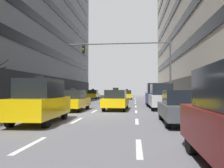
% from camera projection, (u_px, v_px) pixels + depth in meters
% --- Properties ---
extents(ground_plane, '(120.00, 120.00, 0.00)m').
position_uv_depth(ground_plane, '(89.00, 114.00, 14.09)').
color(ground_plane, slate).
extents(sidewalk_right, '(2.54, 80.00, 0.14)m').
position_uv_depth(sidewalk_right, '(207.00, 114.00, 13.33)').
color(sidewalk_right, gray).
rests_on(sidewalk_right, ground).
extents(lane_stripe_l1_s3, '(0.16, 2.00, 0.01)m').
position_uv_depth(lane_stripe_l1_s3, '(20.00, 120.00, 11.42)').
color(lane_stripe_l1_s3, silver).
rests_on(lane_stripe_l1_s3, ground).
extents(lane_stripe_l1_s4, '(0.16, 2.00, 0.01)m').
position_uv_depth(lane_stripe_l1_s4, '(55.00, 111.00, 16.39)').
color(lane_stripe_l1_s4, silver).
rests_on(lane_stripe_l1_s4, ground).
extents(lane_stripe_l1_s5, '(0.16, 2.00, 0.01)m').
position_uv_depth(lane_stripe_l1_s5, '(73.00, 106.00, 21.36)').
color(lane_stripe_l1_s5, silver).
rests_on(lane_stripe_l1_s5, ground).
extents(lane_stripe_l1_s6, '(0.16, 2.00, 0.01)m').
position_uv_depth(lane_stripe_l1_s6, '(85.00, 103.00, 26.33)').
color(lane_stripe_l1_s6, silver).
rests_on(lane_stripe_l1_s6, ground).
extents(lane_stripe_l1_s7, '(0.16, 2.00, 0.01)m').
position_uv_depth(lane_stripe_l1_s7, '(93.00, 101.00, 31.31)').
color(lane_stripe_l1_s7, silver).
rests_on(lane_stripe_l1_s7, ground).
extents(lane_stripe_l1_s8, '(0.16, 2.00, 0.01)m').
position_uv_depth(lane_stripe_l1_s8, '(98.00, 100.00, 36.28)').
color(lane_stripe_l1_s8, silver).
rests_on(lane_stripe_l1_s8, ground).
extents(lane_stripe_l1_s9, '(0.16, 2.00, 0.01)m').
position_uv_depth(lane_stripe_l1_s9, '(103.00, 98.00, 41.25)').
color(lane_stripe_l1_s9, silver).
rests_on(lane_stripe_l1_s9, ground).
extents(lane_stripe_l1_s10, '(0.16, 2.00, 0.01)m').
position_uv_depth(lane_stripe_l1_s10, '(106.00, 98.00, 46.22)').
color(lane_stripe_l1_s10, silver).
rests_on(lane_stripe_l1_s10, ground).
extents(lane_stripe_l2_s2, '(0.16, 2.00, 0.01)m').
position_uv_depth(lane_stripe_l2_s2, '(30.00, 145.00, 6.13)').
color(lane_stripe_l2_s2, silver).
rests_on(lane_stripe_l2_s2, ground).
extents(lane_stripe_l2_s3, '(0.16, 2.00, 0.01)m').
position_uv_depth(lane_stripe_l2_s3, '(77.00, 120.00, 11.11)').
color(lane_stripe_l2_s3, silver).
rests_on(lane_stripe_l2_s3, ground).
extents(lane_stripe_l2_s4, '(0.16, 2.00, 0.01)m').
position_uv_depth(lane_stripe_l2_s4, '(95.00, 111.00, 16.08)').
color(lane_stripe_l2_s4, silver).
rests_on(lane_stripe_l2_s4, ground).
extents(lane_stripe_l2_s5, '(0.16, 2.00, 0.01)m').
position_uv_depth(lane_stripe_l2_s5, '(104.00, 106.00, 21.05)').
color(lane_stripe_l2_s5, silver).
rests_on(lane_stripe_l2_s5, ground).
extents(lane_stripe_l2_s6, '(0.16, 2.00, 0.01)m').
position_uv_depth(lane_stripe_l2_s6, '(110.00, 103.00, 26.02)').
color(lane_stripe_l2_s6, silver).
rests_on(lane_stripe_l2_s6, ground).
extents(lane_stripe_l2_s7, '(0.16, 2.00, 0.01)m').
position_uv_depth(lane_stripe_l2_s7, '(114.00, 101.00, 30.99)').
color(lane_stripe_l2_s7, silver).
rests_on(lane_stripe_l2_s7, ground).
extents(lane_stripe_l2_s8, '(0.16, 2.00, 0.01)m').
position_uv_depth(lane_stripe_l2_s8, '(117.00, 100.00, 35.96)').
color(lane_stripe_l2_s8, silver).
rests_on(lane_stripe_l2_s8, ground).
extents(lane_stripe_l2_s9, '(0.16, 2.00, 0.01)m').
position_uv_depth(lane_stripe_l2_s9, '(119.00, 98.00, 40.93)').
color(lane_stripe_l2_s9, silver).
rests_on(lane_stripe_l2_s9, ground).
extents(lane_stripe_l2_s10, '(0.16, 2.00, 0.01)m').
position_uv_depth(lane_stripe_l2_s10, '(120.00, 98.00, 45.91)').
color(lane_stripe_l2_s10, silver).
rests_on(lane_stripe_l2_s10, ground).
extents(lane_stripe_l3_s2, '(0.16, 2.00, 0.01)m').
position_uv_depth(lane_stripe_l3_s2, '(139.00, 148.00, 5.82)').
color(lane_stripe_l3_s2, silver).
rests_on(lane_stripe_l3_s2, ground).
extents(lane_stripe_l3_s3, '(0.16, 2.00, 0.01)m').
position_uv_depth(lane_stripe_l3_s3, '(137.00, 121.00, 10.79)').
color(lane_stripe_l3_s3, silver).
rests_on(lane_stripe_l3_s3, ground).
extents(lane_stripe_l3_s4, '(0.16, 2.00, 0.01)m').
position_uv_depth(lane_stripe_l3_s4, '(136.00, 112.00, 15.76)').
color(lane_stripe_l3_s4, silver).
rests_on(lane_stripe_l3_s4, ground).
extents(lane_stripe_l3_s5, '(0.16, 2.00, 0.01)m').
position_uv_depth(lane_stripe_l3_s5, '(136.00, 106.00, 20.74)').
color(lane_stripe_l3_s5, silver).
rests_on(lane_stripe_l3_s5, ground).
extents(lane_stripe_l3_s6, '(0.16, 2.00, 0.01)m').
position_uv_depth(lane_stripe_l3_s6, '(135.00, 103.00, 25.71)').
color(lane_stripe_l3_s6, silver).
rests_on(lane_stripe_l3_s6, ground).
extents(lane_stripe_l3_s7, '(0.16, 2.00, 0.01)m').
position_uv_depth(lane_stripe_l3_s7, '(135.00, 101.00, 30.68)').
color(lane_stripe_l3_s7, silver).
rests_on(lane_stripe_l3_s7, ground).
extents(lane_stripe_l3_s8, '(0.16, 2.00, 0.01)m').
position_uv_depth(lane_stripe_l3_s8, '(135.00, 100.00, 35.65)').
color(lane_stripe_l3_s8, silver).
rests_on(lane_stripe_l3_s8, ground).
extents(lane_stripe_l3_s9, '(0.16, 2.00, 0.01)m').
position_uv_depth(lane_stripe_l3_s9, '(135.00, 99.00, 40.62)').
color(lane_stripe_l3_s9, silver).
rests_on(lane_stripe_l3_s9, ground).
extents(lane_stripe_l3_s10, '(0.16, 2.00, 0.01)m').
position_uv_depth(lane_stripe_l3_s10, '(135.00, 98.00, 45.59)').
color(lane_stripe_l3_s10, silver).
rests_on(lane_stripe_l3_s10, ground).
extents(taxi_driving_0, '(1.89, 4.25, 1.75)m').
position_uv_depth(taxi_driving_0, '(116.00, 100.00, 17.07)').
color(taxi_driving_0, black).
rests_on(taxi_driving_0, ground).
extents(taxi_driving_1, '(1.97, 4.35, 2.25)m').
position_uv_depth(taxi_driving_1, '(40.00, 101.00, 10.33)').
color(taxi_driving_1, black).
rests_on(taxi_driving_1, ground).
extents(taxi_driving_2, '(1.76, 4.19, 1.74)m').
position_uv_depth(taxi_driving_2, '(74.00, 100.00, 16.49)').
color(taxi_driving_2, black).
rests_on(taxi_driving_2, ground).
extents(taxi_driving_3, '(1.82, 4.22, 1.75)m').
position_uv_depth(taxi_driving_3, '(127.00, 95.00, 37.82)').
color(taxi_driving_3, black).
rests_on(taxi_driving_3, ground).
extents(taxi_driving_5, '(1.87, 4.36, 1.80)m').
position_uv_depth(taxi_driving_5, '(93.00, 94.00, 39.35)').
color(taxi_driving_5, black).
rests_on(taxi_driving_5, ground).
extents(car_parked_1, '(1.80, 4.18, 1.56)m').
position_uv_depth(car_parked_1, '(181.00, 107.00, 10.00)').
color(car_parked_1, black).
rests_on(car_parked_1, ground).
extents(car_parked_2, '(1.78, 4.25, 2.06)m').
position_uv_depth(car_parked_2, '(161.00, 97.00, 17.47)').
color(car_parked_2, black).
rests_on(car_parked_2, ground).
extents(car_parked_3, '(2.01, 4.65, 2.24)m').
position_uv_depth(car_parked_3, '(156.00, 95.00, 21.74)').
color(car_parked_3, black).
rests_on(car_parked_3, ground).
extents(traffic_signal_0, '(10.49, 0.34, 6.56)m').
position_uv_depth(traffic_signal_0, '(138.00, 58.00, 21.97)').
color(traffic_signal_0, '#4C4C51').
rests_on(traffic_signal_0, sidewalk_right).
extents(pedestrian_0, '(0.41, 0.39, 1.55)m').
position_uv_depth(pedestrian_0, '(196.00, 97.00, 17.40)').
color(pedestrian_0, brown).
rests_on(pedestrian_0, sidewalk_right).
extents(pedestrian_1, '(0.23, 0.53, 1.74)m').
position_uv_depth(pedestrian_1, '(203.00, 96.00, 13.73)').
color(pedestrian_1, '#383D59').
rests_on(pedestrian_1, sidewalk_right).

